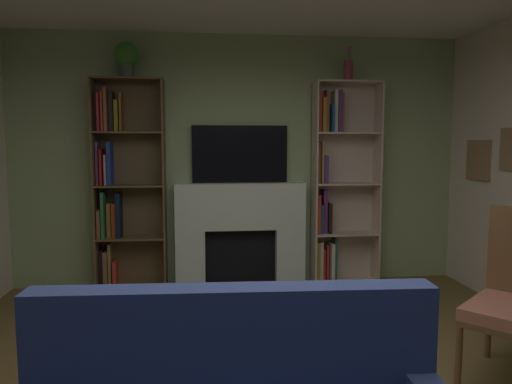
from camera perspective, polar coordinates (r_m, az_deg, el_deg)
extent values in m
cube|color=#9CB17B|center=(5.43, -1.98, 3.71)|extent=(5.10, 0.06, 2.77)
cube|color=#9C9C5E|center=(5.11, 28.00, 4.51)|extent=(0.01, 0.29, 0.34)
cube|color=#997350|center=(5.58, 24.83, 3.45)|extent=(0.03, 0.42, 0.42)
cube|color=#9C8C44|center=(5.58, 24.74, 3.45)|extent=(0.01, 0.36, 0.36)
cube|color=white|center=(5.43, -7.75, -7.77)|extent=(0.32, 0.21, 0.63)
cube|color=white|center=(5.51, 3.99, -7.53)|extent=(0.32, 0.21, 0.63)
cube|color=white|center=(5.34, -1.86, -1.70)|extent=(1.44, 0.21, 0.52)
cube|color=black|center=(5.51, -1.89, -7.53)|extent=(0.79, 0.08, 0.63)
cube|color=#565B58|center=(5.28, -1.61, -11.50)|extent=(1.54, 0.30, 0.03)
cube|color=black|center=(5.37, -1.94, 4.50)|extent=(1.06, 0.06, 0.63)
cube|color=brown|center=(5.39, -18.48, 0.67)|extent=(0.02, 0.29, 2.26)
cube|color=brown|center=(5.28, -10.80, 0.77)|extent=(0.02, 0.29, 2.26)
cube|color=brown|center=(5.45, -14.47, 0.84)|extent=(0.74, 0.02, 2.26)
cube|color=brown|center=(5.53, -14.38, -10.94)|extent=(0.70, 0.29, 0.02)
cube|color=black|center=(5.57, -17.72, -8.58)|extent=(0.03, 0.16, 0.42)
cube|color=brown|center=(5.55, -17.28, -8.72)|extent=(0.04, 0.19, 0.40)
cube|color=olive|center=(5.54, -16.82, -8.27)|extent=(0.03, 0.16, 0.48)
cube|color=red|center=(5.54, -16.27, -9.28)|extent=(0.04, 0.20, 0.29)
cube|color=brown|center=(5.40, -14.52, -5.27)|extent=(0.70, 0.29, 0.02)
cube|color=brown|center=(5.43, -17.95, -3.56)|extent=(0.04, 0.24, 0.31)
cube|color=#2D6E38|center=(5.41, -17.53, -2.58)|extent=(0.03, 0.24, 0.49)
cube|color=olive|center=(5.45, -16.93, -3.17)|extent=(0.04, 0.16, 0.37)
cube|color=#B03B1E|center=(5.43, -16.39, -3.17)|extent=(0.04, 0.17, 0.37)
cube|color=black|center=(5.39, -15.88, -2.63)|extent=(0.04, 0.21, 0.48)
cube|color=brown|center=(5.32, -14.68, 0.72)|extent=(0.70, 0.29, 0.02)
cube|color=#5C3B6F|center=(5.40, -18.16, 3.21)|extent=(0.03, 0.19, 0.46)
cube|color=red|center=(5.38, -17.75, 2.82)|extent=(0.02, 0.21, 0.38)
cube|color=beige|center=(5.38, -17.29, 2.52)|extent=(0.02, 0.18, 0.32)
cube|color=navy|center=(5.36, -16.87, 3.24)|extent=(0.04, 0.20, 0.46)
cube|color=brown|center=(5.30, -14.83, 6.82)|extent=(0.70, 0.29, 0.02)
cube|color=black|center=(5.40, -18.34, 8.85)|extent=(0.02, 0.19, 0.39)
cube|color=#A92A31|center=(5.38, -18.02, 8.94)|extent=(0.02, 0.22, 0.40)
cube|color=#AF3A31|center=(5.38, -17.62, 9.03)|extent=(0.02, 0.21, 0.41)
cube|color=brown|center=(5.36, -17.25, 9.26)|extent=(0.03, 0.23, 0.45)
cube|color=#262621|center=(5.38, -16.69, 9.09)|extent=(0.04, 0.17, 0.42)
cube|color=olive|center=(5.36, -16.10, 8.63)|extent=(0.04, 0.19, 0.33)
cube|color=brown|center=(5.34, -15.63, 9.05)|extent=(0.02, 0.21, 0.40)
cube|color=brown|center=(5.34, -14.99, 12.79)|extent=(0.70, 0.29, 0.02)
cube|color=beige|center=(5.40, 6.92, 0.94)|extent=(0.02, 0.28, 2.26)
cube|color=beige|center=(5.61, 14.12, 0.99)|extent=(0.02, 0.28, 2.26)
cube|color=beige|center=(5.62, 10.20, 1.08)|extent=(0.74, 0.02, 2.26)
cube|color=beige|center=(5.70, 10.38, -10.35)|extent=(0.70, 0.28, 0.02)
cube|color=olive|center=(5.57, 7.16, -8.15)|extent=(0.04, 0.22, 0.46)
cube|color=beige|center=(5.60, 7.57, -8.08)|extent=(0.04, 0.18, 0.46)
cube|color=#B3261A|center=(5.62, 7.95, -8.48)|extent=(0.02, 0.17, 0.37)
cube|color=#B23533|center=(5.63, 8.31, -8.25)|extent=(0.02, 0.16, 0.41)
cube|color=beige|center=(5.61, 8.86, -8.17)|extent=(0.04, 0.22, 0.44)
cube|color=#227055|center=(5.64, 9.24, -7.82)|extent=(0.03, 0.16, 0.49)
cube|color=beige|center=(5.57, 10.48, -4.84)|extent=(0.70, 0.28, 0.02)
cube|color=#B3381B|center=(5.46, 7.24, -2.57)|extent=(0.04, 0.22, 0.44)
cube|color=#21527F|center=(5.49, 7.64, -3.13)|extent=(0.02, 0.20, 0.32)
cube|color=#5B2666|center=(5.50, 8.05, -2.26)|extent=(0.04, 0.17, 0.49)
cube|color=black|center=(5.52, 8.59, -3.03)|extent=(0.04, 0.20, 0.34)
cube|color=beige|center=(5.50, 10.59, 0.97)|extent=(0.70, 0.28, 0.02)
cube|color=#91513F|center=(5.44, 7.27, 3.45)|extent=(0.04, 0.16, 0.45)
cube|color=#A67B3D|center=(5.43, 7.73, 3.52)|extent=(0.02, 0.20, 0.47)
cube|color=#54327E|center=(5.45, 8.14, 2.68)|extent=(0.04, 0.20, 0.31)
cube|color=beige|center=(5.48, 10.70, 6.87)|extent=(0.70, 0.28, 0.02)
cube|color=#A62E26|center=(5.43, 7.37, 9.23)|extent=(0.04, 0.19, 0.42)
cube|color=olive|center=(5.44, 7.92, 9.01)|extent=(0.04, 0.19, 0.38)
cube|color=#975129|center=(5.47, 8.33, 9.41)|extent=(0.03, 0.16, 0.46)
cube|color=navy|center=(5.45, 8.90, 8.60)|extent=(0.03, 0.22, 0.30)
cube|color=beige|center=(5.49, 9.27, 9.37)|extent=(0.04, 0.18, 0.46)
cube|color=#5F2964|center=(5.50, 9.76, 9.38)|extent=(0.04, 0.17, 0.46)
cube|color=brown|center=(5.52, 10.14, 9.21)|extent=(0.02, 0.16, 0.43)
cube|color=beige|center=(5.52, 10.81, 12.65)|extent=(0.70, 0.28, 0.02)
cylinder|color=#445250|center=(5.35, -15.02, 13.66)|extent=(0.15, 0.15, 0.14)
sphere|color=#40802A|center=(5.37, -15.07, 15.49)|extent=(0.25, 0.25, 0.25)
cylinder|color=#983548|center=(5.53, 10.86, 13.87)|extent=(0.10, 0.10, 0.22)
cylinder|color=#4C7F3F|center=(5.55, 10.91, 15.63)|extent=(0.01, 0.01, 0.13)
sphere|color=#CC6191|center=(5.57, 10.92, 16.27)|extent=(0.05, 0.05, 0.05)
cylinder|color=#4C7F3F|center=(5.56, 11.12, 15.66)|extent=(0.01, 0.01, 0.13)
sphere|color=#CC6191|center=(5.57, 11.14, 16.33)|extent=(0.05, 0.05, 0.05)
cube|color=#394981|center=(2.26, -2.72, -17.75)|extent=(1.82, 0.24, 0.54)
cylinder|color=brown|center=(4.08, 25.81, -14.25)|extent=(0.04, 0.04, 0.45)
cylinder|color=brown|center=(3.54, 22.87, -17.24)|extent=(0.04, 0.04, 0.45)
cube|color=#896750|center=(2.76, -3.62, -19.12)|extent=(0.74, 0.50, 0.04)
cylinder|color=#896750|center=(3.06, -10.71, -21.11)|extent=(0.05, 0.05, 0.40)
cylinder|color=#896750|center=(3.09, 3.05, -20.79)|extent=(0.05, 0.05, 0.40)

